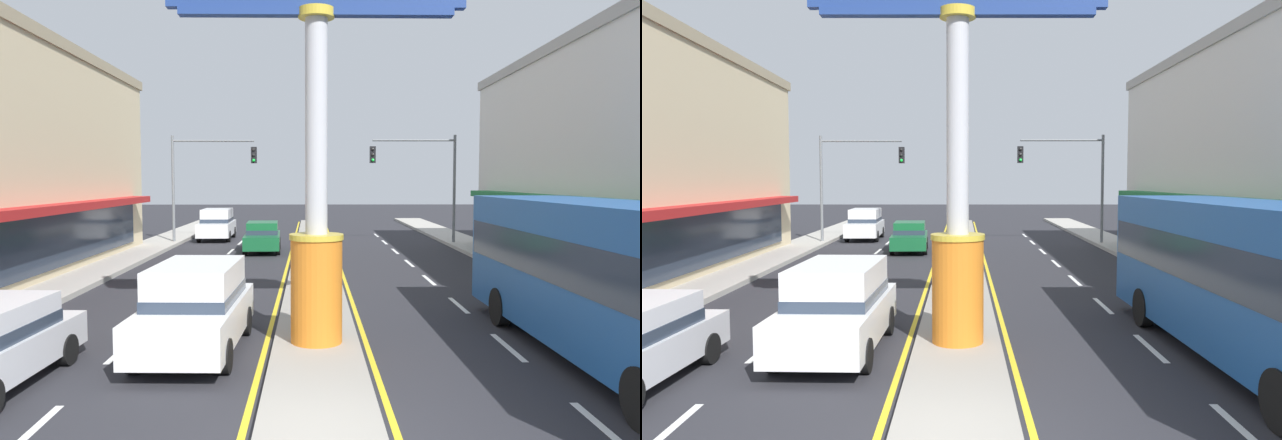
# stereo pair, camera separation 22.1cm
# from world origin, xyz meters

# --- Properties ---
(median_strip) EXTENTS (1.90, 52.00, 0.14)m
(median_strip) POSITION_xyz_m (0.00, 18.00, 0.07)
(median_strip) COLOR gray
(median_strip) RESTS_ON ground
(sidewalk_left) EXTENTS (2.32, 60.00, 0.18)m
(sidewalk_left) POSITION_xyz_m (-8.71, 16.00, 0.09)
(sidewalk_left) COLOR #ADA89E
(sidewalk_left) RESTS_ON ground
(sidewalk_right) EXTENTS (2.32, 60.00, 0.18)m
(sidewalk_right) POSITION_xyz_m (8.71, 16.00, 0.09)
(sidewalk_right) COLOR #ADA89E
(sidewalk_right) RESTS_ON ground
(lane_markings) EXTENTS (8.64, 52.00, 0.01)m
(lane_markings) POSITION_xyz_m (0.00, 16.65, 0.00)
(lane_markings) COLOR silver
(lane_markings) RESTS_ON ground
(district_sign) EXTENTS (6.35, 1.19, 8.71)m
(district_sign) POSITION_xyz_m (0.00, 4.80, 4.59)
(district_sign) COLOR orange
(district_sign) RESTS_ON median_strip
(traffic_light_left_side) EXTENTS (4.86, 0.46, 6.20)m
(traffic_light_left_side) POSITION_xyz_m (-6.19, 25.85, 4.25)
(traffic_light_left_side) COLOR slate
(traffic_light_left_side) RESTS_ON ground
(traffic_light_right_side) EXTENTS (4.86, 0.46, 6.20)m
(traffic_light_right_side) POSITION_xyz_m (6.19, 25.12, 4.25)
(traffic_light_right_side) COLOR slate
(traffic_light_right_side) RESTS_ON ground
(sedan_near_right_lane) EXTENTS (1.98, 4.37, 1.53)m
(sedan_near_right_lane) POSITION_xyz_m (-2.60, 22.38, 0.79)
(sedan_near_right_lane) COLOR #14562D
(sedan_near_right_lane) RESTS_ON ground
(suv_near_left_lane) EXTENTS (2.08, 4.66, 1.90)m
(suv_near_left_lane) POSITION_xyz_m (-2.60, 4.62, 0.98)
(suv_near_left_lane) COLOR white
(suv_near_left_lane) RESTS_ON ground
(suv_mid_left_lane) EXTENTS (2.05, 4.64, 1.90)m
(suv_mid_left_lane) POSITION_xyz_m (-5.90, 28.54, 0.98)
(suv_mid_left_lane) COLOR white
(suv_mid_left_lane) RESTS_ON ground
(bus_far_left_oncoming) EXTENTS (2.71, 11.24, 3.26)m
(bus_far_left_oncoming) POSITION_xyz_m (5.90, 3.32, 1.87)
(bus_far_left_oncoming) COLOR #1E5199
(bus_far_left_oncoming) RESTS_ON ground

